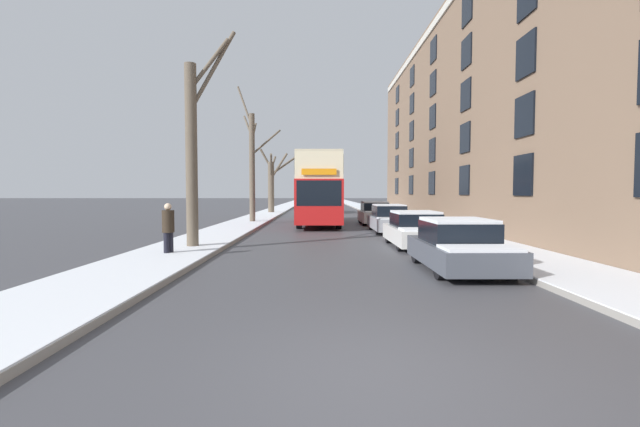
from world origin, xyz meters
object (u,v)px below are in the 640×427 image
at_px(bare_tree_left_0, 193,148).
at_px(double_decker_bus, 319,187).
at_px(parked_car_1, 416,230).
at_px(pedestrian_left_sidewalk, 168,228).
at_px(parked_car_2, 389,219).
at_px(parked_car_0, 459,246).
at_px(oncoming_van, 316,200).
at_px(bare_tree_left_1, 252,162).
at_px(bare_tree_left_2, 272,182).
at_px(parked_car_3, 375,214).

xyz_separation_m(bare_tree_left_0, double_decker_bus, (4.42, 12.11, -1.16)).
distance_m(parked_car_1, pedestrian_left_sidewalk, 8.76).
relative_size(parked_car_2, pedestrian_left_sidewalk, 2.58).
distance_m(double_decker_bus, parked_car_0, 16.60).
height_order(parked_car_1, oncoming_van, oncoming_van).
xyz_separation_m(bare_tree_left_1, double_decker_bus, (4.36, -1.09, -1.62)).
relative_size(double_decker_bus, oncoming_van, 1.89).
relative_size(parked_car_0, pedestrian_left_sidewalk, 2.32).
bearing_deg(pedestrian_left_sidewalk, oncoming_van, -163.63).
bearing_deg(bare_tree_left_2, bare_tree_left_1, -89.44).
relative_size(parked_car_0, parked_car_3, 0.96).
relative_size(bare_tree_left_0, bare_tree_left_1, 0.85).
height_order(bare_tree_left_1, parked_car_0, bare_tree_left_1).
bearing_deg(pedestrian_left_sidewalk, parked_car_2, 161.14).
xyz_separation_m(double_decker_bus, parked_car_3, (3.62, 0.36, -1.75)).
height_order(double_decker_bus, pedestrian_left_sidewalk, double_decker_bus).
xyz_separation_m(parked_car_2, pedestrian_left_sidewalk, (-8.34, -8.71, 0.28)).
bearing_deg(parked_car_0, bare_tree_left_2, 104.95).
bearing_deg(bare_tree_left_1, parked_car_1, -57.03).
relative_size(bare_tree_left_2, parked_car_1, 1.55).
height_order(parked_car_3, pedestrian_left_sidewalk, pedestrian_left_sidewalk).
bearing_deg(parked_car_1, bare_tree_left_0, -173.66).
distance_m(bare_tree_left_0, parked_car_1, 8.61).
bearing_deg(parked_car_2, parked_car_3, 90.00).
distance_m(bare_tree_left_0, bare_tree_left_2, 26.40).
bearing_deg(parked_car_0, oncoming_van, 96.99).
bearing_deg(parked_car_0, pedestrian_left_sidewalk, 165.07).
bearing_deg(bare_tree_left_2, bare_tree_left_0, -89.85).
bearing_deg(parked_car_0, parked_car_2, 90.00).
bearing_deg(bare_tree_left_0, parked_car_0, -26.38).
bearing_deg(oncoming_van, bare_tree_left_2, -161.18).
distance_m(bare_tree_left_2, parked_car_1, 26.87).
distance_m(bare_tree_left_2, parked_car_2, 21.21).
height_order(bare_tree_left_2, pedestrian_left_sidewalk, bare_tree_left_2).
height_order(parked_car_0, oncoming_van, oncoming_van).
bearing_deg(bare_tree_left_0, bare_tree_left_2, 90.15).
bearing_deg(parked_car_1, double_decker_bus, 107.88).
height_order(bare_tree_left_0, parked_car_1, bare_tree_left_0).
height_order(oncoming_van, pedestrian_left_sidewalk, oncoming_van).
bearing_deg(parked_car_0, bare_tree_left_0, 153.62).
distance_m(bare_tree_left_0, parked_car_0, 9.45).
bearing_deg(oncoming_van, parked_car_3, -75.75).
xyz_separation_m(bare_tree_left_1, parked_car_3, (7.98, -0.73, -3.36)).
distance_m(bare_tree_left_2, pedestrian_left_sidewalk, 28.24).
xyz_separation_m(double_decker_bus, oncoming_van, (-0.28, 15.72, -1.14)).
bearing_deg(parked_car_2, bare_tree_left_1, 141.93).
relative_size(parked_car_2, parked_car_3, 1.06).
bearing_deg(parked_car_0, bare_tree_left_1, 114.91).
height_order(double_decker_bus, parked_car_3, double_decker_bus).
bearing_deg(parked_car_3, parked_car_2, -90.00).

